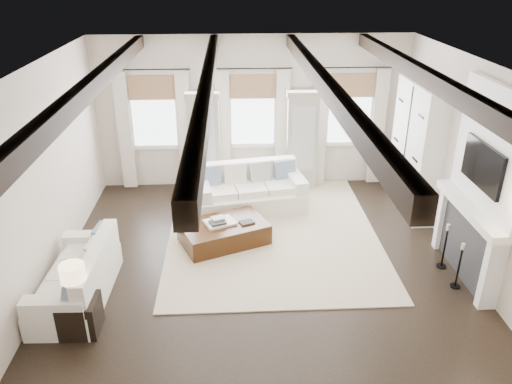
{
  "coord_description": "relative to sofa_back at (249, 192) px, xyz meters",
  "views": [
    {
      "loc": [
        -0.45,
        -6.43,
        4.52
      ],
      "look_at": [
        -0.08,
        0.78,
        1.15
      ],
      "focal_mm": 35.0,
      "sensor_mm": 36.0,
      "label": 1
    }
  ],
  "objects": [
    {
      "name": "ground",
      "position": [
        0.13,
        -2.47,
        -0.36
      ],
      "size": [
        7.5,
        7.5,
        0.0
      ],
      "primitive_type": "plane",
      "color": "black",
      "rests_on": "ground"
    },
    {
      "name": "room_shell",
      "position": [
        0.88,
        -1.58,
        1.53
      ],
      "size": [
        6.54,
        7.54,
        3.22
      ],
      "color": "beige",
      "rests_on": "ground"
    },
    {
      "name": "area_rug",
      "position": [
        0.38,
        -1.01,
        -0.35
      ],
      "size": [
        3.72,
        4.5,
        0.02
      ],
      "primitive_type": "cube",
      "color": "beige",
      "rests_on": "ground"
    },
    {
      "name": "sofa_back",
      "position": [
        0.0,
        0.0,
        0.0
      ],
      "size": [
        2.26,
        1.31,
        0.91
      ],
      "color": "white",
      "rests_on": "ground"
    },
    {
      "name": "sofa_left",
      "position": [
        -2.56,
        -2.78,
        -0.04
      ],
      "size": [
        0.92,
        1.94,
        0.82
      ],
      "color": "white",
      "rests_on": "ground"
    },
    {
      "name": "ottoman",
      "position": [
        -0.49,
        -1.3,
        -0.17
      ],
      "size": [
        1.67,
        1.38,
        0.38
      ],
      "primitive_type": "cube",
      "rotation": [
        0.0,
        0.0,
        0.4
      ],
      "color": "black",
      "rests_on": "ground"
    },
    {
      "name": "tray",
      "position": [
        -0.56,
        -1.29,
        0.03
      ],
      "size": [
        0.61,
        0.54,
        0.04
      ],
      "primitive_type": "cube",
      "rotation": [
        0.0,
        0.0,
        0.4
      ],
      "color": "white",
      "rests_on": "ottoman"
    },
    {
      "name": "book_lower",
      "position": [
        -0.59,
        -1.37,
        0.07
      ],
      "size": [
        0.32,
        0.28,
        0.04
      ],
      "primitive_type": "cube",
      "rotation": [
        0.0,
        0.0,
        0.4
      ],
      "color": "#262628",
      "rests_on": "tray"
    },
    {
      "name": "book_upper",
      "position": [
        -0.59,
        -1.28,
        0.11
      ],
      "size": [
        0.27,
        0.24,
        0.03
      ],
      "primitive_type": "cube",
      "rotation": [
        0.0,
        0.0,
        0.4
      ],
      "color": "beige",
      "rests_on": "book_lower"
    },
    {
      "name": "book_loose",
      "position": [
        -0.09,
        -1.31,
        0.03
      ],
      "size": [
        0.29,
        0.26,
        0.03
      ],
      "primitive_type": "cube",
      "rotation": [
        0.0,
        0.0,
        0.4
      ],
      "color": "#262628",
      "rests_on": "ottoman"
    },
    {
      "name": "side_table_front",
      "position": [
        -2.38,
        -3.51,
        -0.12
      ],
      "size": [
        0.49,
        0.49,
        0.49
      ],
      "primitive_type": "cube",
      "color": "black",
      "rests_on": "ground"
    },
    {
      "name": "lamp_front",
      "position": [
        -2.38,
        -3.51,
        0.5
      ],
      "size": [
        0.32,
        0.32,
        0.55
      ],
      "color": "black",
      "rests_on": "side_table_front"
    },
    {
      "name": "side_table_back",
      "position": [
        -0.95,
        1.17,
        -0.09
      ],
      "size": [
        0.37,
        0.37,
        0.56
      ],
      "primitive_type": "cube",
      "color": "black",
      "rests_on": "ground"
    },
    {
      "name": "lamp_back",
      "position": [
        -0.95,
        1.17,
        0.58
      ],
      "size": [
        0.33,
        0.33,
        0.57
      ],
      "color": "black",
      "rests_on": "side_table_back"
    },
    {
      "name": "candlestick_near",
      "position": [
        3.03,
        -2.8,
        -0.05
      ],
      "size": [
        0.15,
        0.15,
        0.76
      ],
      "color": "black",
      "rests_on": "ground"
    },
    {
      "name": "candlestick_far",
      "position": [
        3.03,
        -2.25,
        -0.04
      ],
      "size": [
        0.16,
        0.16,
        0.78
      ],
      "color": "black",
      "rests_on": "ground"
    }
  ]
}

